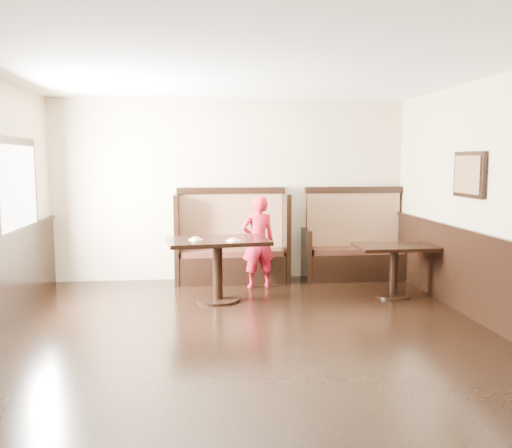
{
  "coord_description": "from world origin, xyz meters",
  "views": [
    {
      "loc": [
        -0.53,
        -4.97,
        1.89
      ],
      "look_at": [
        0.27,
        2.35,
        1.0
      ],
      "focal_mm": 38.0,
      "sensor_mm": 36.0,
      "label": 1
    }
  ],
  "objects": [
    {
      "name": "booth_neighbor",
      "position": [
        1.95,
        3.29,
        0.48
      ],
      "size": [
        1.65,
        0.72,
        1.45
      ],
      "color": "black",
      "rests_on": "ground"
    },
    {
      "name": "pizza_plate_right",
      "position": [
        -0.06,
        1.92,
        0.85
      ],
      "size": [
        0.19,
        0.19,
        0.04
      ],
      "color": "white",
      "rests_on": "table_main"
    },
    {
      "name": "table_main",
      "position": [
        -0.27,
        2.1,
        0.64
      ],
      "size": [
        1.41,
        0.99,
        0.84
      ],
      "rotation": [
        0.0,
        0.0,
        0.13
      ],
      "color": "black",
      "rests_on": "ground"
    },
    {
      "name": "room_shell",
      "position": [
        -0.3,
        0.28,
        0.67
      ],
      "size": [
        7.0,
        7.0,
        7.0
      ],
      "color": "#C4B58E",
      "rests_on": "ground"
    },
    {
      "name": "table_neighbor",
      "position": [
        2.15,
        2.09,
        0.54
      ],
      "size": [
        1.03,
        0.68,
        0.72
      ],
      "rotation": [
        0.0,
        0.0,
        0.0
      ],
      "color": "black",
      "rests_on": "ground"
    },
    {
      "name": "ground",
      "position": [
        0.0,
        0.0,
        0.0
      ],
      "size": [
        7.0,
        7.0,
        0.0
      ],
      "primitive_type": "plane",
      "color": "black",
      "rests_on": "ground"
    },
    {
      "name": "booth_main",
      "position": [
        0.0,
        3.3,
        0.53
      ],
      "size": [
        1.75,
        0.72,
        1.45
      ],
      "color": "black",
      "rests_on": "ground"
    },
    {
      "name": "child",
      "position": [
        0.36,
        2.82,
        0.68
      ],
      "size": [
        0.54,
        0.4,
        1.36
      ],
      "primitive_type": "imported",
      "rotation": [
        0.0,
        0.0,
        3.3
      ],
      "color": "#B31327",
      "rests_on": "ground"
    },
    {
      "name": "pizza_plate_left",
      "position": [
        -0.55,
        2.07,
        0.85
      ],
      "size": [
        0.18,
        0.18,
        0.03
      ],
      "color": "white",
      "rests_on": "table_main"
    }
  ]
}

